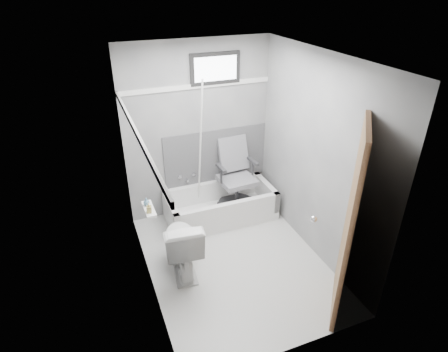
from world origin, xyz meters
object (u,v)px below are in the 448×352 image
door (394,238)px  soap_bottle_a (149,208)px  office_chair (237,176)px  toilet (181,244)px  bathtub (221,205)px  soap_bottle_b (146,202)px

door → soap_bottle_a: size_ratio=18.03×
office_chair → soap_bottle_a: (-1.38, -0.92, 0.36)m
door → toilet: bearing=139.3°
toilet → soap_bottle_a: soap_bottle_a is taller
bathtub → soap_bottle_a: size_ratio=13.52×
office_chair → toilet: office_chair is taller
soap_bottle_a → toilet: bearing=7.2°
door → soap_bottle_a: bearing=145.2°
bathtub → toilet: (-0.80, -0.83, 0.16)m
toilet → door: 2.20m
office_chair → soap_bottle_b: bearing=-154.4°
soap_bottle_b → office_chair: bearing=29.5°
office_chair → soap_bottle_b: 1.63m
toilet → office_chair: bearing=-134.1°
office_chair → toilet: (-1.06, -0.88, -0.23)m
office_chair → door: door is taller
toilet → door: (1.60, -1.38, 0.63)m
bathtub → toilet: 1.16m
bathtub → door: size_ratio=0.75×
soap_bottle_a → soap_bottle_b: 0.14m
office_chair → soap_bottle_a: bearing=-150.2°
office_chair → bathtub: bearing=-173.3°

